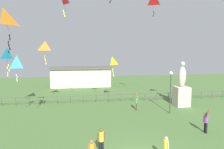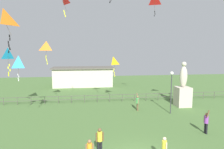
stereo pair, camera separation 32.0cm
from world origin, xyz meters
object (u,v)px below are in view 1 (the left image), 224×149
at_px(kite_2, 45,47).
at_px(lamppost, 171,83).
at_px(person_4, 206,121).
at_px(kite_3, 112,61).
at_px(kite_6, 7,55).
at_px(person_2, 166,147).
at_px(person_1, 137,102).
at_px(person_0, 101,139).
at_px(kite_0, 4,19).
at_px(kite_4, 17,63).
at_px(statue_monument, 182,91).

bearing_deg(kite_2, lamppost, -19.24).
relative_size(person_4, kite_3, 0.79).
bearing_deg(kite_6, person_2, -33.79).
bearing_deg(lamppost, kite_2, 160.76).
distance_m(person_1, person_2, 10.28).
bearing_deg(person_2, person_4, 35.74).
height_order(lamppost, kite_3, kite_3).
bearing_deg(person_1, person_0, -118.46).
distance_m(lamppost, person_1, 4.18).
distance_m(lamppost, kite_2, 14.56).
bearing_deg(kite_0, lamppost, 17.05).
bearing_deg(person_2, kite_0, 156.86).
relative_size(person_0, person_1, 0.89).
distance_m(lamppost, person_2, 10.02).
bearing_deg(kite_4, statue_monument, -7.13).
bearing_deg(kite_2, kite_4, 174.01).
relative_size(statue_monument, person_2, 3.41).
bearing_deg(kite_0, kite_6, 107.50).
height_order(statue_monument, kite_0, kite_0).
height_order(statue_monument, person_4, statue_monument).
relative_size(person_2, kite_4, 0.53).
bearing_deg(person_0, person_4, 13.71).
relative_size(person_2, kite_6, 0.63).
height_order(lamppost, person_2, lamppost).
relative_size(person_0, kite_0, 0.57).
distance_m(person_0, kite_4, 15.60).
relative_size(lamppost, kite_0, 1.47).
relative_size(person_4, kite_0, 0.66).
xyz_separation_m(person_4, kite_4, (-17.24, 10.22, 4.19)).
distance_m(lamppost, kite_3, 8.05).
distance_m(statue_monument, kite_0, 19.71).
xyz_separation_m(person_0, person_4, (8.66, 2.11, 0.01)).
xyz_separation_m(statue_monument, person_1, (-5.81, -1.13, -0.77)).
bearing_deg(person_4, statue_monument, 76.18).
xyz_separation_m(person_0, person_1, (4.78, 8.81, -0.02)).
bearing_deg(kite_2, kite_6, -109.61).
height_order(person_4, kite_3, kite_3).
bearing_deg(person_4, kite_0, 176.88).
relative_size(kite_0, kite_3, 1.20).
height_order(lamppost, person_1, lamppost).
distance_m(person_2, kite_4, 18.97).
bearing_deg(kite_4, person_2, -48.11).
relative_size(person_1, person_4, 0.97).
xyz_separation_m(person_1, person_2, (-1.02, -10.23, -0.09)).
relative_size(kite_2, kite_6, 1.06).
xyz_separation_m(person_4, kite_2, (-13.97, 9.88, 6.01)).
xyz_separation_m(lamppost, kite_2, (-13.28, 4.64, 3.76)).
height_order(person_1, person_2, person_1).
height_order(lamppost, kite_0, kite_0).
height_order(kite_0, kite_3, kite_0).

